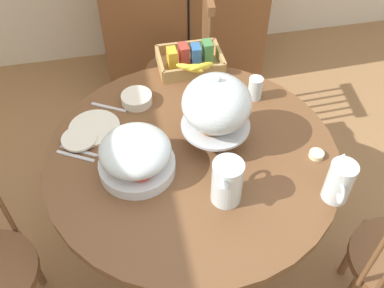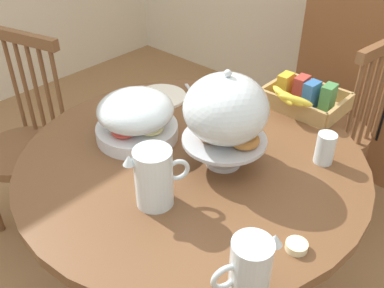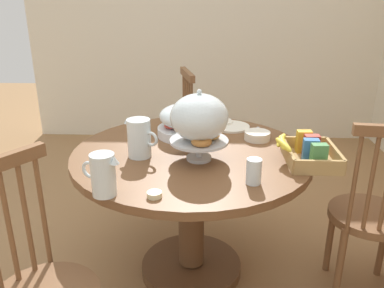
{
  "view_description": "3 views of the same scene",
  "coord_description": "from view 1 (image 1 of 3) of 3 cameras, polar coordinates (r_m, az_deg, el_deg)",
  "views": [
    {
      "loc": [
        -0.37,
        -1.21,
        2.07
      ],
      "look_at": [
        -0.13,
        -0.04,
        0.79
      ],
      "focal_mm": 40.81,
      "sensor_mm": 36.0,
      "label": 1
    },
    {
      "loc": [
        0.68,
        -0.93,
        1.62
      ],
      "look_at": [
        -0.13,
        -0.04,
        0.79
      ],
      "focal_mm": 40.02,
      "sensor_mm": 36.0,
      "label": 2
    },
    {
      "loc": [
        1.75,
        0.03,
        1.5
      ],
      "look_at": [
        -0.23,
        -0.04,
        0.74
      ],
      "focal_mm": 37.41,
      "sensor_mm": 36.0,
      "label": 3
    }
  ],
  "objects": [
    {
      "name": "dining_table",
      "position": [
        1.95,
        0.0,
        -5.27
      ],
      "size": [
        1.2,
        1.2,
        0.74
      ],
      "color": "brown",
      "rests_on": "ground_plane"
    },
    {
      "name": "drinking_glass",
      "position": [
        2.02,
        8.26,
        7.22
      ],
      "size": [
        0.06,
        0.06,
        0.11
      ],
      "primitive_type": "cylinder",
      "color": "silver",
      "rests_on": "dining_table"
    },
    {
      "name": "windsor_chair_by_cabinet",
      "position": [
        2.65,
        -1.17,
        9.3
      ],
      "size": [
        0.4,
        0.4,
        0.97
      ],
      "color": "brown",
      "rests_on": "ground_plane"
    },
    {
      "name": "fruit_platter_covered",
      "position": [
        1.67,
        -7.35,
        -1.5
      ],
      "size": [
        0.3,
        0.3,
        0.18
      ],
      "color": "silver",
      "rests_on": "dining_table"
    },
    {
      "name": "milk_pitcher",
      "position": [
        1.58,
        4.59,
        -5.14
      ],
      "size": [
        0.12,
        0.18,
        0.19
      ],
      "color": "silver",
      "rests_on": "dining_table"
    },
    {
      "name": "orange_juice_pitcher",
      "position": [
        1.67,
        18.64,
        -4.87
      ],
      "size": [
        0.1,
        0.17,
        0.17
      ],
      "color": "silver",
      "rests_on": "dining_table"
    },
    {
      "name": "table_knife",
      "position": [
        1.85,
        -14.56,
        -0.89
      ],
      "size": [
        0.15,
        0.1,
        0.01
      ],
      "primitive_type": "cube",
      "rotation": [
        0.0,
        0.0,
        8.9
      ],
      "color": "silver",
      "rests_on": "dining_table"
    },
    {
      "name": "soup_spoon",
      "position": [
        2.01,
        -10.84,
        4.72
      ],
      "size": [
        0.15,
        0.1,
        0.01
      ],
      "primitive_type": "cube",
      "rotation": [
        0.0,
        0.0,
        8.9
      ],
      "color": "silver",
      "rests_on": "dining_table"
    },
    {
      "name": "cereal_basket",
      "position": [
        2.18,
        -0.19,
        10.89
      ],
      "size": [
        0.32,
        0.3,
        0.12
      ],
      "color": "tan",
      "rests_on": "dining_table"
    },
    {
      "name": "butter_dish",
      "position": [
        1.83,
        15.95,
        -1.33
      ],
      "size": [
        0.06,
        0.06,
        0.02
      ],
      "primitive_type": "cylinder",
      "color": "beige",
      "rests_on": "dining_table"
    },
    {
      "name": "ground_plane",
      "position": [
        2.42,
        2.75,
        -11.7
      ],
      "size": [
        10.0,
        10.0,
        0.0
      ],
      "primitive_type": "plane",
      "color": "#997047"
    },
    {
      "name": "china_plate_large",
      "position": [
        1.92,
        -12.63,
        2.1
      ],
      "size": [
        0.22,
        0.22,
        0.01
      ],
      "primitive_type": "cylinder",
      "color": "white",
      "rests_on": "dining_table"
    },
    {
      "name": "dinner_fork",
      "position": [
        1.83,
        -14.99,
        -1.55
      ],
      "size": [
        0.15,
        0.1,
        0.01
      ],
      "primitive_type": "cube",
      "rotation": [
        0.0,
        0.0,
        8.9
      ],
      "color": "silver",
      "rests_on": "dining_table"
    },
    {
      "name": "cereal_bowl",
      "position": [
        2.01,
        -7.24,
        5.89
      ],
      "size": [
        0.14,
        0.14,
        0.04
      ],
      "primitive_type": "cylinder",
      "color": "white",
      "rests_on": "dining_table"
    },
    {
      "name": "china_plate_small",
      "position": [
        1.88,
        -14.52,
        0.71
      ],
      "size": [
        0.15,
        0.15,
        0.01
      ],
      "primitive_type": "cylinder",
      "color": "white",
      "rests_on": "china_plate_large"
    },
    {
      "name": "pastry_stand_with_dome",
      "position": [
        1.69,
        3.22,
        5.02
      ],
      "size": [
        0.28,
        0.28,
        0.34
      ],
      "color": "silver",
      "rests_on": "dining_table"
    }
  ]
}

